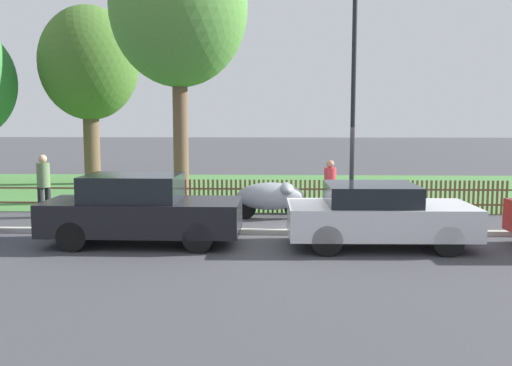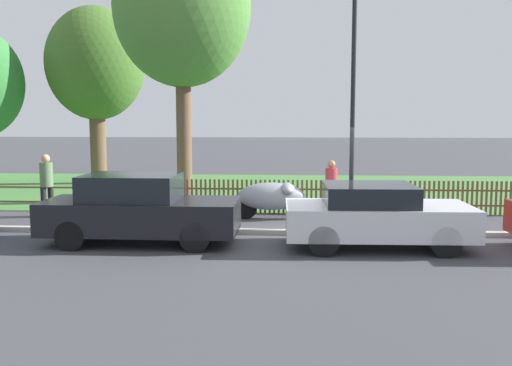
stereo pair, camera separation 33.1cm
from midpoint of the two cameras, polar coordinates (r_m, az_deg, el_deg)
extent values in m
plane|color=#424247|center=(13.38, 6.82, -5.25)|extent=(120.00, 120.00, 0.00)
cube|color=#B2ADA3|center=(13.47, 6.79, -4.91)|extent=(43.61, 0.20, 0.12)
cube|color=#477F3D|center=(21.51, 5.00, -0.66)|extent=(43.61, 10.47, 0.01)
cube|color=brown|center=(16.33, 5.95, -2.10)|extent=(43.61, 0.03, 0.05)
cube|color=brown|center=(16.27, 5.97, -0.62)|extent=(43.61, 0.03, 0.05)
cube|color=brown|center=(16.73, -12.07, -1.26)|extent=(0.06, 0.03, 0.96)
cube|color=brown|center=(16.70, -11.64, -1.27)|extent=(0.06, 0.03, 0.96)
cube|color=brown|center=(16.67, -11.20, -1.27)|extent=(0.06, 0.03, 0.96)
cube|color=brown|center=(16.64, -10.76, -1.28)|extent=(0.06, 0.03, 0.96)
cube|color=brown|center=(16.61, -10.31, -1.28)|extent=(0.06, 0.03, 0.96)
cube|color=brown|center=(16.59, -9.87, -1.28)|extent=(0.06, 0.03, 0.96)
cube|color=brown|center=(16.56, -9.43, -1.29)|extent=(0.06, 0.03, 0.96)
cube|color=brown|center=(16.53, -8.98, -1.29)|extent=(0.06, 0.03, 0.96)
cube|color=brown|center=(16.51, -8.53, -1.30)|extent=(0.06, 0.03, 0.96)
cube|color=brown|center=(16.49, -8.08, -1.30)|extent=(0.06, 0.03, 0.96)
cube|color=brown|center=(16.46, -7.63, -1.30)|extent=(0.06, 0.03, 0.96)
cube|color=brown|center=(16.44, -7.18, -1.31)|extent=(0.06, 0.03, 0.96)
cube|color=brown|center=(16.42, -6.73, -1.31)|extent=(0.06, 0.03, 0.96)
cube|color=brown|center=(16.40, -6.27, -1.31)|extent=(0.06, 0.03, 0.96)
cube|color=brown|center=(16.38, -5.82, -1.32)|extent=(0.06, 0.03, 0.96)
cube|color=brown|center=(16.37, -5.36, -1.32)|extent=(0.06, 0.03, 0.96)
cube|color=brown|center=(16.35, -4.90, -1.32)|extent=(0.06, 0.03, 0.96)
cube|color=brown|center=(16.33, -4.45, -1.33)|extent=(0.06, 0.03, 0.96)
cube|color=brown|center=(16.32, -3.99, -1.33)|extent=(0.06, 0.03, 0.96)
cube|color=brown|center=(16.31, -3.53, -1.33)|extent=(0.06, 0.03, 0.96)
cube|color=brown|center=(16.29, -3.07, -1.34)|extent=(0.06, 0.03, 0.96)
cube|color=brown|center=(16.28, -2.61, -1.34)|extent=(0.06, 0.03, 0.96)
cube|color=brown|center=(16.27, -2.15, -1.34)|extent=(0.06, 0.03, 0.96)
cube|color=brown|center=(16.26, -1.68, -1.34)|extent=(0.06, 0.03, 0.96)
cube|color=brown|center=(16.26, -1.22, -1.35)|extent=(0.06, 0.03, 0.96)
cube|color=brown|center=(16.25, -0.76, -1.35)|extent=(0.06, 0.03, 0.96)
cube|color=brown|center=(16.24, -0.29, -1.35)|extent=(0.06, 0.03, 0.96)
cube|color=brown|center=(16.24, 0.17, -1.35)|extent=(0.06, 0.03, 0.96)
cube|color=brown|center=(16.24, 0.63, -1.36)|extent=(0.06, 0.03, 0.96)
cube|color=brown|center=(16.23, 1.10, -1.36)|extent=(0.06, 0.03, 0.96)
cube|color=brown|center=(16.23, 1.56, -1.36)|extent=(0.06, 0.03, 0.96)
cube|color=brown|center=(16.23, 2.03, -1.36)|extent=(0.06, 0.03, 0.96)
cube|color=brown|center=(16.23, 2.49, -1.36)|extent=(0.06, 0.03, 0.96)
cube|color=brown|center=(16.23, 2.95, -1.37)|extent=(0.06, 0.03, 0.96)
cube|color=brown|center=(16.24, 3.42, -1.37)|extent=(0.06, 0.03, 0.96)
cube|color=brown|center=(16.24, 3.88, -1.37)|extent=(0.06, 0.03, 0.96)
cube|color=brown|center=(16.24, 4.35, -1.37)|extent=(0.06, 0.03, 0.96)
cube|color=brown|center=(16.25, 4.81, -1.37)|extent=(0.06, 0.03, 0.96)
cube|color=brown|center=(16.26, 5.27, -1.37)|extent=(0.06, 0.03, 0.96)
cube|color=brown|center=(16.26, 5.73, -1.37)|extent=(0.06, 0.03, 0.96)
cube|color=brown|center=(16.27, 6.20, -1.38)|extent=(0.06, 0.03, 0.96)
cube|color=brown|center=(16.28, 6.66, -1.38)|extent=(0.06, 0.03, 0.96)
cube|color=brown|center=(16.30, 7.12, -1.38)|extent=(0.06, 0.03, 0.96)
cube|color=brown|center=(16.31, 7.58, -1.38)|extent=(0.06, 0.03, 0.96)
cube|color=brown|center=(16.32, 8.04, -1.38)|extent=(0.06, 0.03, 0.96)
cube|color=brown|center=(16.33, 8.50, -1.38)|extent=(0.06, 0.03, 0.96)
cube|color=brown|center=(16.35, 8.95, -1.38)|extent=(0.06, 0.03, 0.96)
cube|color=brown|center=(16.37, 9.41, -1.38)|extent=(0.06, 0.03, 0.96)
cube|color=brown|center=(16.38, 9.87, -1.38)|extent=(0.06, 0.03, 0.96)
cube|color=brown|center=(16.40, 10.32, -1.38)|extent=(0.06, 0.03, 0.96)
cube|color=brown|center=(16.42, 10.78, -1.38)|extent=(0.06, 0.03, 0.96)
cube|color=brown|center=(16.44, 11.23, -1.38)|extent=(0.06, 0.03, 0.96)
cube|color=brown|center=(16.46, 11.68, -1.38)|extent=(0.06, 0.03, 0.96)
cube|color=brown|center=(16.49, 12.13, -1.38)|extent=(0.06, 0.03, 0.96)
cube|color=brown|center=(16.51, 12.58, -1.38)|extent=(0.06, 0.03, 0.96)
cube|color=brown|center=(16.54, 13.03, -1.38)|extent=(0.06, 0.03, 0.96)
cube|color=brown|center=(16.56, 13.48, -1.38)|extent=(0.06, 0.03, 0.96)
cube|color=brown|center=(16.59, 13.92, -1.38)|extent=(0.06, 0.03, 0.96)
cube|color=brown|center=(16.61, 14.36, -1.38)|extent=(0.06, 0.03, 0.96)
cube|color=brown|center=(16.64, 14.81, -1.38)|extent=(0.06, 0.03, 0.96)
cube|color=brown|center=(16.67, 15.25, -1.38)|extent=(0.06, 0.03, 0.96)
cube|color=brown|center=(16.70, 15.69, -1.38)|extent=(0.06, 0.03, 0.96)
cube|color=brown|center=(16.74, 16.12, -1.38)|extent=(0.06, 0.03, 0.96)
cube|color=brown|center=(16.77, 16.56, -1.38)|extent=(0.06, 0.03, 0.96)
cube|color=brown|center=(16.80, 16.99, -1.38)|extent=(0.06, 0.03, 0.96)
cube|color=brown|center=(16.84, 17.43, -1.38)|extent=(0.06, 0.03, 0.96)
cube|color=brown|center=(16.87, 17.86, -1.38)|extent=(0.06, 0.03, 0.96)
cube|color=brown|center=(16.91, 18.29, -1.37)|extent=(0.06, 0.03, 0.96)
cube|color=brown|center=(16.94, 18.71, -1.37)|extent=(0.06, 0.03, 0.96)
cube|color=brown|center=(16.98, 19.14, -1.37)|extent=(0.06, 0.03, 0.96)
cube|color=brown|center=(17.02, 19.56, -1.37)|extent=(0.06, 0.03, 0.96)
cube|color=brown|center=(17.06, 19.98, -1.37)|extent=(0.06, 0.03, 0.96)
cube|color=brown|center=(17.10, 20.40, -1.37)|extent=(0.06, 0.03, 0.96)
cube|color=brown|center=(17.15, 20.82, -1.37)|extent=(0.06, 0.03, 0.96)
cube|color=brown|center=(17.19, 21.23, -1.37)|extent=(0.06, 0.03, 0.96)
cube|color=brown|center=(17.23, 21.64, -1.36)|extent=(0.06, 0.03, 0.96)
cube|color=brown|center=(17.28, 22.06, -1.36)|extent=(0.06, 0.03, 0.96)
cube|color=brown|center=(17.32, 22.46, -1.36)|extent=(0.06, 0.03, 0.96)
cube|color=brown|center=(17.37, 22.87, -1.36)|extent=(0.06, 0.03, 0.96)
cube|color=brown|center=(17.42, 23.27, -1.36)|extent=(0.06, 0.03, 0.96)
cube|color=black|center=(12.59, -11.98, -3.28)|extent=(4.20, 1.68, 0.69)
cube|color=black|center=(12.55, -12.98, -0.44)|extent=(2.02, 1.50, 0.56)
cylinder|color=black|center=(13.12, -5.61, -4.09)|extent=(0.62, 0.14, 0.62)
cylinder|color=black|center=(11.65, -6.64, -5.48)|extent=(0.62, 0.14, 0.62)
cylinder|color=black|center=(13.73, -16.43, -3.85)|extent=(0.62, 0.14, 0.62)
cylinder|color=black|center=(12.33, -18.71, -5.12)|extent=(0.62, 0.14, 0.62)
cube|color=silver|center=(12.31, 11.50, -3.59)|extent=(3.89, 1.89, 0.65)
cube|color=black|center=(12.19, 10.67, -1.10)|extent=(1.88, 1.67, 0.43)
cylinder|color=black|center=(13.43, 15.84, -4.07)|extent=(0.63, 0.15, 0.62)
cylinder|color=black|center=(11.85, 17.92, -5.56)|extent=(0.63, 0.15, 0.62)
cylinder|color=black|center=(13.02, 5.60, -4.18)|extent=(0.63, 0.15, 0.62)
cylinder|color=black|center=(11.39, 6.29, -5.77)|extent=(0.63, 0.15, 0.62)
cylinder|color=black|center=(15.38, 3.36, -2.48)|extent=(0.62, 0.12, 0.61)
cylinder|color=black|center=(15.36, -1.74, -2.48)|extent=(0.62, 0.12, 0.61)
ellipsoid|color=gray|center=(15.31, 0.81, -1.33)|extent=(1.83, 0.77, 0.74)
ellipsoid|color=gray|center=(15.29, 2.42, -0.59)|extent=(0.45, 0.91, 0.34)
cylinder|color=brown|center=(24.15, -16.49, 4.19)|extent=(0.64, 0.64, 3.62)
ellipsoid|color=#426B28|center=(24.22, -16.74, 11.42)|extent=(3.94, 3.94, 4.53)
cylinder|color=brown|center=(18.55, -8.06, 5.52)|extent=(0.49, 0.49, 4.79)
ellipsoid|color=#4C8438|center=(18.86, -8.26, 17.03)|extent=(4.34, 4.34, 4.99)
cylinder|color=black|center=(16.74, -20.61, -1.77)|extent=(0.16, 0.16, 0.84)
cylinder|color=black|center=(16.59, -21.25, -1.87)|extent=(0.16, 0.16, 0.84)
cylinder|color=#5B7A4C|center=(16.57, -21.04, 0.74)|extent=(0.47, 0.47, 0.66)
sphere|color=tan|center=(16.54, -21.11, 2.27)|extent=(0.23, 0.23, 0.23)
cylinder|color=#7F6B51|center=(15.58, 6.37, -2.11)|extent=(0.14, 0.14, 0.77)
cylinder|color=#7F6B51|center=(15.61, 7.18, -2.10)|extent=(0.14, 0.14, 0.77)
cylinder|color=#B73338|center=(15.50, 6.81, 0.41)|extent=(0.34, 0.34, 0.61)
sphere|color=#A37556|center=(15.46, 6.83, 1.91)|extent=(0.21, 0.21, 0.21)
cylinder|color=black|center=(13.63, 9.00, 7.91)|extent=(0.11, 0.11, 6.14)
camera|label=1|loc=(0.17, -90.67, -0.08)|focal=40.00mm
camera|label=2|loc=(0.17, 89.33, 0.08)|focal=40.00mm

